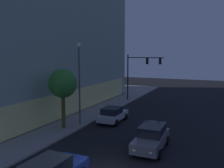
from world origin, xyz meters
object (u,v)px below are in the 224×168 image
object	(u,v)px
sidewalk_tree	(63,84)
car_silver	(113,114)
car_grey	(151,137)
traffic_light_far_corner	(140,68)
street_lamp_sidewalk	(79,74)

from	to	relation	value
sidewalk_tree	car_silver	bearing A→B (deg)	-37.92
sidewalk_tree	car_grey	distance (m)	9.66
car_grey	traffic_light_far_corner	bearing A→B (deg)	20.01
car_silver	street_lamp_sidewalk	bearing A→B (deg)	136.09
sidewalk_tree	car_silver	size ratio (longest dim) A/B	1.31
street_lamp_sidewalk	traffic_light_far_corner	bearing A→B (deg)	-6.58
car_grey	car_silver	distance (m)	7.94
street_lamp_sidewalk	sidewalk_tree	xyz separation A→B (m)	(-1.64, 0.81, -0.85)
sidewalk_tree	car_grey	size ratio (longest dim) A/B	1.18
traffic_light_far_corner	car_grey	bearing A→B (deg)	-159.99
street_lamp_sidewalk	car_grey	xyz separation A→B (m)	(-3.02, -8.11, -4.29)
traffic_light_far_corner	car_grey	world-z (taller)	traffic_light_far_corner
traffic_light_far_corner	street_lamp_sidewalk	world-z (taller)	street_lamp_sidewalk
traffic_light_far_corner	street_lamp_sidewalk	bearing A→B (deg)	173.42
sidewalk_tree	traffic_light_far_corner	bearing A→B (deg)	-8.72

